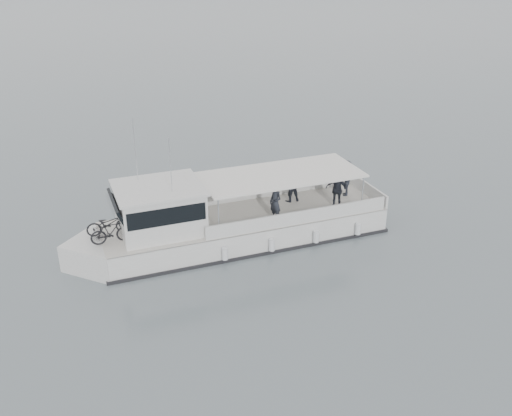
{
  "coord_description": "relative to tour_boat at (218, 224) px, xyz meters",
  "views": [
    {
      "loc": [
        -1.27,
        -19.98,
        12.52
      ],
      "look_at": [
        -2.02,
        3.53,
        1.6
      ],
      "focal_mm": 40.0,
      "sensor_mm": 36.0,
      "label": 1
    }
  ],
  "objects": [
    {
      "name": "tour_boat",
      "position": [
        0.0,
        0.0,
        0.0
      ],
      "size": [
        14.39,
        8.46,
        6.23
      ],
      "rotation": [
        0.0,
        0.0,
        0.4
      ],
      "color": "silver",
      "rests_on": "ground"
    },
    {
      "name": "ground",
      "position": [
        3.72,
        -3.03,
        -1.02
      ],
      "size": [
        1400.0,
        1400.0,
        0.0
      ],
      "primitive_type": "plane",
      "color": "#525C61",
      "rests_on": "ground"
    }
  ]
}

